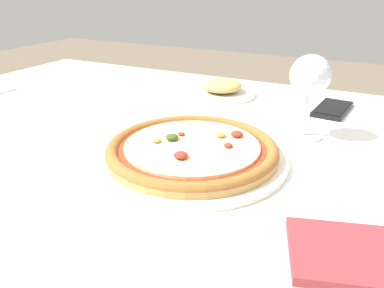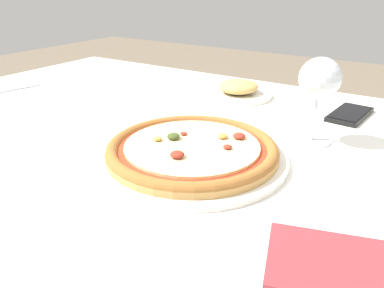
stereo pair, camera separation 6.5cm
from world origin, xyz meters
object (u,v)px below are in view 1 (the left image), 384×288
wine_glass_far_left (310,78)px  dining_table (153,172)px  pizza_plate (192,151)px  cell_phone (333,109)px  side_plate (222,89)px

wine_glass_far_left → dining_table: bearing=-152.2°
dining_table → pizza_plate: pizza_plate is taller
wine_glass_far_left → cell_phone: (0.03, 0.19, -0.11)m
pizza_plate → cell_phone: bearing=64.4°
dining_table → side_plate: 0.36m
wine_glass_far_left → cell_phone: bearing=80.5°
dining_table → pizza_plate: size_ratio=4.37×
wine_glass_far_left → cell_phone: 0.23m
pizza_plate → side_plate: 0.41m
pizza_plate → wine_glass_far_left: size_ratio=2.04×
cell_phone → dining_table: bearing=-132.1°
wine_glass_far_left → cell_phone: wine_glass_far_left is taller
pizza_plate → side_plate: bearing=104.9°
wine_glass_far_left → side_plate: wine_glass_far_left is taller
pizza_plate → wine_glass_far_left: 0.27m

